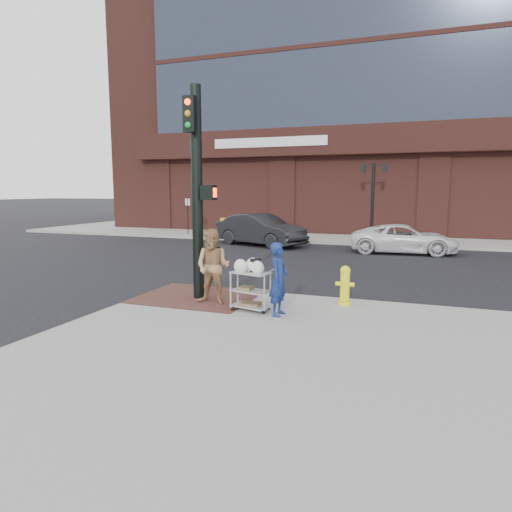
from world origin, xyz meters
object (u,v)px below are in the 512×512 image
at_px(lamp_post, 373,193).
at_px(woman_blue, 279,279).
at_px(sedan_dark, 260,230).
at_px(minivan_white, 404,239).
at_px(utility_cart, 251,287).
at_px(traffic_signal_pole, 197,187).
at_px(pedestrian_tan, 213,267).
at_px(fire_hydrant, 345,285).

xyz_separation_m(lamp_post, woman_blue, (-0.21, -16.00, -1.70)).
relative_size(woman_blue, sedan_dark, 0.32).
relative_size(minivan_white, utility_cart, 3.95).
bearing_deg(traffic_signal_pole, minivan_white, 68.99).
distance_m(lamp_post, utility_cart, 16.00).
relative_size(traffic_signal_pole, minivan_white, 1.10).
relative_size(traffic_signal_pole, pedestrian_tan, 2.88).
height_order(pedestrian_tan, minivan_white, pedestrian_tan).
bearing_deg(traffic_signal_pole, utility_cart, -21.63).
relative_size(pedestrian_tan, minivan_white, 0.38).
bearing_deg(woman_blue, lamp_post, 1.78).
relative_size(minivan_white, fire_hydrant, 5.01).
relative_size(sedan_dark, utility_cart, 4.19).
bearing_deg(pedestrian_tan, utility_cart, -15.84).
height_order(pedestrian_tan, sedan_dark, pedestrian_tan).
bearing_deg(minivan_white, lamp_post, 20.48).
height_order(traffic_signal_pole, sedan_dark, traffic_signal_pole).
distance_m(woman_blue, utility_cart, 0.75).
bearing_deg(utility_cart, traffic_signal_pole, 158.37).
xyz_separation_m(traffic_signal_pole, sedan_dark, (-2.56, 11.64, -2.04)).
bearing_deg(lamp_post, minivan_white, -65.86).
distance_m(traffic_signal_pole, sedan_dark, 12.09).
xyz_separation_m(minivan_white, fire_hydrant, (-0.88, -10.58, -0.02)).
relative_size(woman_blue, fire_hydrant, 1.70).
distance_m(minivan_white, fire_hydrant, 10.61).
bearing_deg(fire_hydrant, utility_cart, -146.49).
height_order(lamp_post, woman_blue, lamp_post).
xyz_separation_m(woman_blue, sedan_dark, (-4.82, 12.41, -0.13)).
relative_size(woman_blue, pedestrian_tan, 0.89).
bearing_deg(fire_hydrant, pedestrian_tan, -161.91).
xyz_separation_m(sedan_dark, minivan_white, (6.85, -0.46, -0.16)).
bearing_deg(pedestrian_tan, lamp_post, 82.41).
distance_m(lamp_post, traffic_signal_pole, 15.43).
distance_m(pedestrian_tan, minivan_white, 12.12).
height_order(woman_blue, pedestrian_tan, pedestrian_tan).
xyz_separation_m(traffic_signal_pole, utility_cart, (1.57, -0.62, -2.16)).
bearing_deg(utility_cart, minivan_white, 77.02).
bearing_deg(traffic_signal_pole, sedan_dark, 102.39).
relative_size(traffic_signal_pole, sedan_dark, 1.04).
xyz_separation_m(traffic_signal_pole, woman_blue, (2.26, -0.77, -1.91)).
relative_size(lamp_post, traffic_signal_pole, 0.80).
distance_m(utility_cart, fire_hydrant, 2.21).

